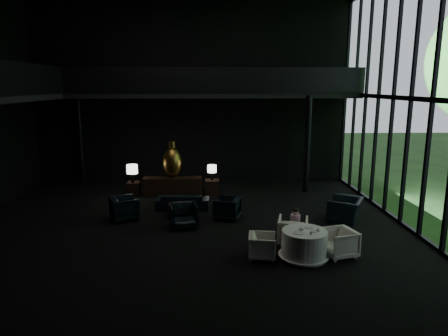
{
  "coord_description": "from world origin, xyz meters",
  "views": [
    {
      "loc": [
        0.79,
        -12.15,
        4.39
      ],
      "look_at": [
        1.23,
        0.5,
        1.77
      ],
      "focal_mm": 32.0,
      "sensor_mm": 36.0,
      "label": 1
    }
  ],
  "objects_px": {
    "table_lamp_right": "(212,169)",
    "coffee_table": "(181,211)",
    "bronze_urn": "(172,162)",
    "dining_chair_west": "(262,246)",
    "dining_chair_east": "(339,241)",
    "lounge_armchair_east": "(227,207)",
    "dining_table": "(304,246)",
    "window_armchair": "(345,205)",
    "dining_chair_north": "(293,228)",
    "table_lamp_left": "(132,170)",
    "console": "(173,186)",
    "child": "(295,218)",
    "lounge_armchair_west": "(124,206)",
    "side_table_right": "(212,187)",
    "side_table_left": "(134,188)",
    "sofa": "(183,199)",
    "lounge_armchair_south": "(184,213)"
  },
  "relations": [
    {
      "from": "table_lamp_right",
      "to": "coffee_table",
      "type": "height_order",
      "value": "table_lamp_right"
    },
    {
      "from": "bronze_urn",
      "to": "dining_chair_west",
      "type": "bearing_deg",
      "value": -65.41
    },
    {
      "from": "coffee_table",
      "to": "dining_chair_east",
      "type": "xyz_separation_m",
      "value": [
        4.36,
        -3.39,
        0.23
      ]
    },
    {
      "from": "lounge_armchair_east",
      "to": "dining_table",
      "type": "distance_m",
      "value": 3.69
    },
    {
      "from": "window_armchair",
      "to": "dining_chair_north",
      "type": "distance_m",
      "value": 2.88
    },
    {
      "from": "table_lamp_left",
      "to": "dining_chair_north",
      "type": "xyz_separation_m",
      "value": [
        5.44,
        -5.19,
        -0.62
      ]
    },
    {
      "from": "console",
      "to": "dining_chair_north",
      "type": "distance_m",
      "value": 6.47
    },
    {
      "from": "table_lamp_right",
      "to": "child",
      "type": "xyz_separation_m",
      "value": [
        2.31,
        -5.22,
        -0.31
      ]
    },
    {
      "from": "bronze_urn",
      "to": "lounge_armchair_west",
      "type": "distance_m",
      "value": 3.48
    },
    {
      "from": "side_table_right",
      "to": "lounge_armchair_west",
      "type": "height_order",
      "value": "lounge_armchair_west"
    },
    {
      "from": "side_table_left",
      "to": "dining_table",
      "type": "xyz_separation_m",
      "value": [
        5.53,
        -6.3,
        0.06
      ]
    },
    {
      "from": "window_armchair",
      "to": "dining_chair_north",
      "type": "bearing_deg",
      "value": -18.99
    },
    {
      "from": "lounge_armchair_west",
      "to": "sofa",
      "type": "bearing_deg",
      "value": -82.71
    },
    {
      "from": "side_table_left",
      "to": "dining_chair_east",
      "type": "xyz_separation_m",
      "value": [
        6.47,
        -6.21,
        0.15
      ]
    },
    {
      "from": "lounge_armchair_west",
      "to": "window_armchair",
      "type": "distance_m",
      "value": 7.32
    },
    {
      "from": "sofa",
      "to": "side_table_left",
      "type": "bearing_deg",
      "value": -39.05
    },
    {
      "from": "bronze_urn",
      "to": "child",
      "type": "xyz_separation_m",
      "value": [
        3.91,
        -5.3,
        -0.62
      ]
    },
    {
      "from": "window_armchair",
      "to": "side_table_left",
      "type": "bearing_deg",
      "value": -85.06
    },
    {
      "from": "lounge_armchair_west",
      "to": "window_armchair",
      "type": "xyz_separation_m",
      "value": [
        7.31,
        -0.33,
        0.06
      ]
    },
    {
      "from": "dining_table",
      "to": "dining_chair_west",
      "type": "relative_size",
      "value": 2.04
    },
    {
      "from": "table_lamp_right",
      "to": "dining_chair_east",
      "type": "xyz_separation_m",
      "value": [
        3.27,
        -6.15,
        -0.64
      ]
    },
    {
      "from": "console",
      "to": "bronze_urn",
      "type": "height_order",
      "value": "bronze_urn"
    },
    {
      "from": "side_table_left",
      "to": "window_armchair",
      "type": "bearing_deg",
      "value": -24.15
    },
    {
      "from": "table_lamp_right",
      "to": "lounge_armchair_west",
      "type": "height_order",
      "value": "table_lamp_right"
    },
    {
      "from": "table_lamp_right",
      "to": "side_table_right",
      "type": "bearing_deg",
      "value": 90.0
    },
    {
      "from": "bronze_urn",
      "to": "coffee_table",
      "type": "bearing_deg",
      "value": -79.74
    },
    {
      "from": "dining_table",
      "to": "dining_chair_north",
      "type": "distance_m",
      "value": 0.99
    },
    {
      "from": "console",
      "to": "side_table_right",
      "type": "relative_size",
      "value": 3.82
    },
    {
      "from": "lounge_armchair_west",
      "to": "child",
      "type": "height_order",
      "value": "child"
    },
    {
      "from": "bronze_urn",
      "to": "lounge_armchair_east",
      "type": "height_order",
      "value": "bronze_urn"
    },
    {
      "from": "coffee_table",
      "to": "table_lamp_left",
      "type": "bearing_deg",
      "value": 128.17
    },
    {
      "from": "table_lamp_right",
      "to": "dining_table",
      "type": "bearing_deg",
      "value": -69.48
    },
    {
      "from": "table_lamp_left",
      "to": "child",
      "type": "bearing_deg",
      "value": -43.09
    },
    {
      "from": "lounge_armchair_west",
      "to": "dining_chair_west",
      "type": "height_order",
      "value": "lounge_armchair_west"
    },
    {
      "from": "lounge_armchair_west",
      "to": "lounge_armchair_south",
      "type": "xyz_separation_m",
      "value": [
        2.01,
        -0.83,
        -0.01
      ]
    },
    {
      "from": "side_table_right",
      "to": "window_armchair",
      "type": "xyz_separation_m",
      "value": [
        4.38,
        -3.36,
        0.22
      ]
    },
    {
      "from": "lounge_armchair_south",
      "to": "window_armchair",
      "type": "height_order",
      "value": "window_armchair"
    },
    {
      "from": "lounge_armchair_south",
      "to": "child",
      "type": "bearing_deg",
      "value": -35.03
    },
    {
      "from": "side_table_right",
      "to": "dining_chair_north",
      "type": "xyz_separation_m",
      "value": [
        2.24,
        -5.29,
        0.14
      ]
    },
    {
      "from": "table_lamp_left",
      "to": "dining_chair_west",
      "type": "distance_m",
      "value": 7.6
    },
    {
      "from": "side_table_left",
      "to": "table_lamp_left",
      "type": "xyz_separation_m",
      "value": [
        0.0,
        -0.14,
        0.8
      ]
    },
    {
      "from": "dining_chair_east",
      "to": "dining_chair_north",
      "type": "bearing_deg",
      "value": -146.59
    },
    {
      "from": "bronze_urn",
      "to": "lounge_armchair_east",
      "type": "xyz_separation_m",
      "value": [
        2.09,
        -3.12,
        -0.94
      ]
    },
    {
      "from": "lounge_armchair_south",
      "to": "child",
      "type": "xyz_separation_m",
      "value": [
        3.23,
        -1.39,
        0.28
      ]
    },
    {
      "from": "bronze_urn",
      "to": "lounge_armchair_east",
      "type": "bearing_deg",
      "value": -56.26
    },
    {
      "from": "lounge_armchair_south",
      "to": "child",
      "type": "height_order",
      "value": "child"
    },
    {
      "from": "console",
      "to": "child",
      "type": "height_order",
      "value": "child"
    },
    {
      "from": "lounge_armchair_east",
      "to": "dining_chair_north",
      "type": "height_order",
      "value": "dining_chair_north"
    },
    {
      "from": "console",
      "to": "side_table_left",
      "type": "relative_size",
      "value": 4.32
    },
    {
      "from": "side_table_right",
      "to": "window_armchair",
      "type": "distance_m",
      "value": 5.53
    }
  ]
}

